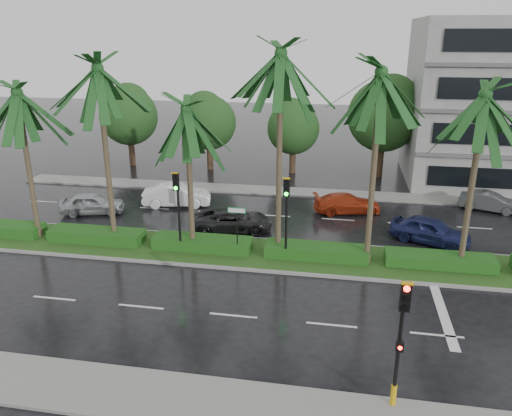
% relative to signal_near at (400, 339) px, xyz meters
% --- Properties ---
extents(ground, '(120.00, 120.00, 0.00)m').
position_rel_signal_near_xyz_m(ground, '(-6.00, 9.39, -2.50)').
color(ground, black).
rests_on(ground, ground).
extents(near_sidewalk, '(40.00, 2.40, 0.12)m').
position_rel_signal_near_xyz_m(near_sidewalk, '(-6.00, -0.81, -2.44)').
color(near_sidewalk, gray).
rests_on(near_sidewalk, ground).
extents(far_sidewalk, '(40.00, 2.00, 0.12)m').
position_rel_signal_near_xyz_m(far_sidewalk, '(-6.00, 21.39, -2.44)').
color(far_sidewalk, gray).
rests_on(far_sidewalk, ground).
extents(median, '(36.00, 4.00, 0.15)m').
position_rel_signal_near_xyz_m(median, '(-6.00, 10.39, -2.42)').
color(median, gray).
rests_on(median, ground).
extents(hedge, '(35.20, 1.40, 0.60)m').
position_rel_signal_near_xyz_m(hedge, '(-6.00, 10.39, -2.05)').
color(hedge, '#154413').
rests_on(hedge, median).
extents(lane_markings, '(34.00, 13.06, 0.01)m').
position_rel_signal_near_xyz_m(lane_markings, '(-2.96, 8.96, -2.50)').
color(lane_markings, silver).
rests_on(lane_markings, ground).
extents(palm_row, '(26.30, 4.20, 10.73)m').
position_rel_signal_near_xyz_m(palm_row, '(-7.25, 10.41, 5.61)').
color(palm_row, '#403224').
rests_on(palm_row, median).
extents(signal_near, '(0.34, 0.45, 4.36)m').
position_rel_signal_near_xyz_m(signal_near, '(0.00, 0.00, 0.00)').
color(signal_near, black).
rests_on(signal_near, near_sidewalk).
extents(signal_median_left, '(0.34, 0.42, 4.36)m').
position_rel_signal_near_xyz_m(signal_median_left, '(-10.00, 9.69, 0.49)').
color(signal_median_left, black).
rests_on(signal_median_left, median).
extents(signal_median_right, '(0.34, 0.42, 4.36)m').
position_rel_signal_near_xyz_m(signal_median_right, '(-4.50, 9.69, 0.49)').
color(signal_median_right, black).
rests_on(signal_median_right, median).
extents(street_sign, '(0.95, 0.09, 2.60)m').
position_rel_signal_near_xyz_m(street_sign, '(-7.00, 9.87, -0.38)').
color(street_sign, black).
rests_on(street_sign, median).
extents(bg_trees, '(32.85, 5.57, 8.05)m').
position_rel_signal_near_xyz_m(bg_trees, '(-5.03, 26.98, 2.08)').
color(bg_trees, '#3B281B').
rests_on(bg_trees, ground).
extents(car_silver, '(2.60, 4.23, 1.34)m').
position_rel_signal_near_xyz_m(car_silver, '(-17.50, 14.78, -1.83)').
color(car_silver, '#ADB1B5').
rests_on(car_silver, ground).
extents(car_white, '(2.46, 4.66, 1.46)m').
position_rel_signal_near_xyz_m(car_white, '(-12.70, 17.19, -1.77)').
color(car_white, white).
rests_on(car_white, ground).
extents(car_darkgrey, '(3.00, 4.94, 1.28)m').
position_rel_signal_near_xyz_m(car_darkgrey, '(-8.03, 13.47, -1.86)').
color(car_darkgrey, black).
rests_on(car_darkgrey, ground).
extents(car_red, '(2.70, 4.56, 1.24)m').
position_rel_signal_near_xyz_m(car_red, '(-1.50, 17.84, -1.88)').
color(car_red, '#A22C11').
rests_on(car_red, ground).
extents(car_blue, '(3.35, 4.59, 1.45)m').
position_rel_signal_near_xyz_m(car_blue, '(3.00, 13.63, -1.78)').
color(car_blue, navy).
rests_on(car_blue, ground).
extents(car_grey, '(2.41, 3.93, 1.22)m').
position_rel_signal_near_xyz_m(car_grey, '(7.61, 19.77, -1.89)').
color(car_grey, '#505355').
rests_on(car_grey, ground).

